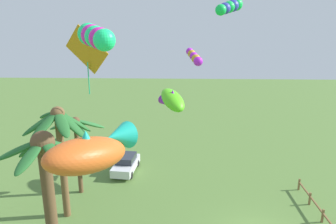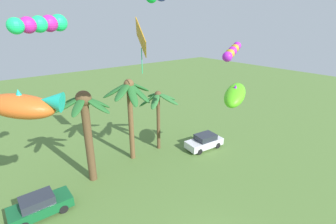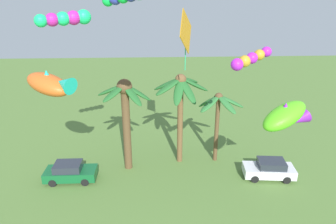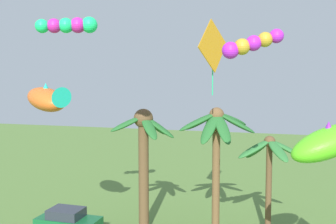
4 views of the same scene
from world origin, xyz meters
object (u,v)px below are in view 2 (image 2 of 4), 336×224
(parked_car_0, at_px, (40,205))
(kite_fish_2, at_px, (235,95))
(palm_tree_0, at_px, (158,104))
(parked_car_1, at_px, (204,141))
(palm_tree_1, at_px, (129,98))
(kite_tube_4, at_px, (232,52))
(kite_fish_3, at_px, (26,105))
(kite_diamond_1, at_px, (141,39))
(kite_tube_5, at_px, (42,24))
(palm_tree_2, at_px, (86,118))

(parked_car_0, height_order, kite_fish_2, kite_fish_2)
(palm_tree_0, distance_m, parked_car_1, 6.26)
(palm_tree_1, xyz_separation_m, kite_tube_4, (2.59, -8.62, 4.57))
(palm_tree_1, bearing_deg, kite_fish_3, -151.59)
(kite_fish_3, bearing_deg, palm_tree_0, 21.48)
(parked_car_0, relative_size, kite_tube_4, 1.84)
(kite_diamond_1, relative_size, kite_tube_5, 1.41)
(palm_tree_1, bearing_deg, palm_tree_0, -0.22)
(palm_tree_2, relative_size, parked_car_1, 1.88)
(palm_tree_0, distance_m, kite_tube_4, 10.36)
(kite_diamond_1, bearing_deg, kite_tube_5, -161.09)
(parked_car_0, relative_size, kite_fish_2, 1.02)
(palm_tree_0, relative_size, kite_diamond_1, 1.48)
(kite_tube_4, bearing_deg, parked_car_1, 53.11)
(parked_car_0, bearing_deg, palm_tree_0, 12.21)
(parked_car_1, distance_m, kite_diamond_1, 12.44)
(palm_tree_0, height_order, kite_fish_3, kite_fish_3)
(palm_tree_1, relative_size, parked_car_0, 1.99)
(palm_tree_0, relative_size, kite_tube_4, 2.90)
(palm_tree_2, height_order, kite_tube_4, kite_tube_4)
(kite_diamond_1, xyz_separation_m, kite_fish_3, (-8.64, -2.51, -2.80))
(parked_car_0, distance_m, kite_fish_2, 16.20)
(kite_fish_2, relative_size, kite_tube_4, 1.81)
(parked_car_0, height_order, kite_tube_4, kite_tube_4)
(palm_tree_1, height_order, kite_tube_4, kite_tube_4)
(palm_tree_2, height_order, kite_fish_3, kite_fish_3)
(palm_tree_0, height_order, parked_car_1, palm_tree_0)
(palm_tree_0, bearing_deg, kite_diamond_1, -145.45)
(palm_tree_2, xyz_separation_m, kite_tube_5, (-2.79, -3.71, 6.73))
(parked_car_0, xyz_separation_m, kite_fish_3, (0.16, -2.03, 7.62))
(palm_tree_0, distance_m, kite_fish_3, 13.03)
(parked_car_0, bearing_deg, palm_tree_1, 16.51)
(palm_tree_2, relative_size, kite_fish_3, 1.91)
(kite_fish_2, bearing_deg, palm_tree_0, 109.28)
(palm_tree_0, bearing_deg, kite_tube_5, -156.02)
(palm_tree_2, height_order, parked_car_1, palm_tree_2)
(palm_tree_0, height_order, palm_tree_2, palm_tree_2)
(kite_tube_4, bearing_deg, kite_fish_3, 160.14)
(palm_tree_2, relative_size, kite_fish_2, 1.99)
(kite_fish_3, bearing_deg, parked_car_0, 94.62)
(palm_tree_1, distance_m, kite_tube_4, 10.10)
(palm_tree_0, relative_size, kite_fish_2, 1.60)
(palm_tree_0, relative_size, parked_car_0, 1.58)
(kite_tube_4, relative_size, kite_tube_5, 0.72)
(parked_car_1, bearing_deg, kite_tube_4, -126.89)
(kite_fish_2, xyz_separation_m, kite_tube_5, (-12.74, 2.45, 5.34))
(kite_fish_3, bearing_deg, kite_diamond_1, 16.16)
(palm_tree_0, bearing_deg, parked_car_0, -167.79)
(parked_car_0, bearing_deg, kite_fish_2, -17.32)
(kite_tube_4, height_order, kite_tube_5, kite_tube_5)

